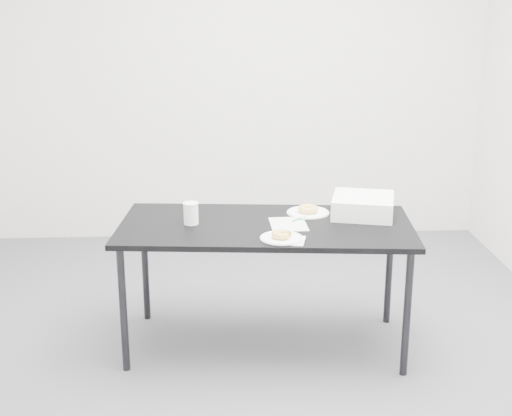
{
  "coord_description": "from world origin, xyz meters",
  "views": [
    {
      "loc": [
        -0.09,
        -3.57,
        1.92
      ],
      "look_at": [
        0.11,
        0.02,
        0.83
      ],
      "focal_mm": 50.0,
      "sensor_mm": 36.0,
      "label": 1
    }
  ],
  "objects": [
    {
      "name": "cup_lid",
      "position": [
        0.61,
        0.35,
        0.73
      ],
      "size": [
        0.1,
        0.1,
        0.01
      ],
      "primitive_type": "cylinder",
      "color": "silver",
      "rests_on": "table"
    },
    {
      "name": "bakery_box",
      "position": [
        0.72,
        0.2,
        0.77
      ],
      "size": [
        0.4,
        0.4,
        0.11
      ],
      "primitive_type": "cube",
      "rotation": [
        0.0,
        0.0,
        -0.25
      ],
      "color": "white",
      "rests_on": "table"
    },
    {
      "name": "logo_patch",
      "position": [
        0.37,
        0.15,
        0.72
      ],
      "size": [
        0.04,
        0.04,
        0.0
      ],
      "primitive_type": "cube",
      "rotation": [
        0.0,
        0.0,
        0.03
      ],
      "color": "green",
      "rests_on": "scorecard"
    },
    {
      "name": "pen",
      "position": [
        0.35,
        0.14,
        0.72
      ],
      "size": [
        0.09,
        0.09,
        0.01
      ],
      "primitive_type": "cylinder",
      "rotation": [
        0.0,
        1.57,
        0.78
      ],
      "color": "#0C8B45",
      "rests_on": "scorecard"
    },
    {
      "name": "scorecard",
      "position": [
        0.28,
        0.06,
        0.72
      ],
      "size": [
        0.2,
        0.25,
        0.0
      ],
      "primitive_type": "cube",
      "rotation": [
        0.0,
        0.0,
        0.03
      ],
      "color": "white",
      "rests_on": "table"
    },
    {
      "name": "napkin",
      "position": [
        0.26,
        -0.2,
        0.72
      ],
      "size": [
        0.18,
        0.18,
        0.0
      ],
      "primitive_type": "cube",
      "rotation": [
        0.0,
        0.0,
        -0.22
      ],
      "color": "white",
      "rests_on": "table"
    },
    {
      "name": "plate_near",
      "position": [
        0.22,
        -0.18,
        0.72
      ],
      "size": [
        0.22,
        0.22,
        0.01
      ],
      "primitive_type": "cylinder",
      "color": "white",
      "rests_on": "napkin"
    },
    {
      "name": "table",
      "position": [
        0.16,
        0.08,
        0.66
      ],
      "size": [
        1.63,
        0.87,
        0.72
      ],
      "rotation": [
        0.0,
        0.0,
        -0.09
      ],
      "color": "black",
      "rests_on": "floor"
    },
    {
      "name": "plate_far",
      "position": [
        0.41,
        0.26,
        0.72
      ],
      "size": [
        0.24,
        0.24,
        0.01
      ],
      "primitive_type": "cylinder",
      "color": "white",
      "rests_on": "table"
    },
    {
      "name": "coffee_cup",
      "position": [
        -0.24,
        0.1,
        0.78
      ],
      "size": [
        0.08,
        0.08,
        0.12
      ],
      "primitive_type": "cylinder",
      "color": "white",
      "rests_on": "table"
    },
    {
      "name": "floor",
      "position": [
        0.0,
        0.0,
        0.0
      ],
      "size": [
        4.0,
        4.0,
        0.0
      ],
      "primitive_type": "plane",
      "color": "#525157",
      "rests_on": "ground"
    },
    {
      "name": "donut_near",
      "position": [
        0.22,
        -0.18,
        0.74
      ],
      "size": [
        0.13,
        0.13,
        0.03
      ],
      "primitive_type": "torus",
      "rotation": [
        0.0,
        0.0,
        -0.36
      ],
      "color": "gold",
      "rests_on": "plate_near"
    },
    {
      "name": "donut_far",
      "position": [
        0.41,
        0.26,
        0.74
      ],
      "size": [
        0.12,
        0.12,
        0.04
      ],
      "primitive_type": "torus",
      "rotation": [
        0.0,
        0.0,
        -0.05
      ],
      "color": "gold",
      "rests_on": "plate_far"
    },
    {
      "name": "wall_back",
      "position": [
        0.0,
        2.0,
        1.35
      ],
      "size": [
        4.0,
        0.02,
        2.7
      ],
      "primitive_type": "cube",
      "color": "silver",
      "rests_on": "floor"
    }
  ]
}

